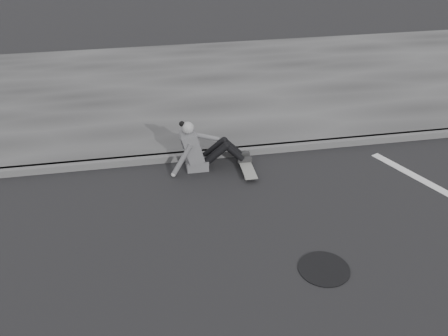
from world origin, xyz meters
name	(u,v)px	position (x,y,z in m)	size (l,w,h in m)	color
ground	(231,255)	(0.00, 0.00, 0.00)	(80.00, 80.00, 0.00)	black
curb	(203,155)	(0.00, 2.58, 0.06)	(24.00, 0.16, 0.12)	#4D4D4D
sidewalk	(184,89)	(0.00, 5.60, 0.06)	(24.00, 6.00, 0.12)	#383838
manhole	(324,269)	(1.11, -0.47, 0.01)	(0.66, 0.66, 0.01)	black
skateboard	(247,167)	(0.66, 2.02, 0.07)	(0.20, 0.78, 0.09)	#A8A8A2
seated_woman	(200,149)	(-0.08, 2.26, 0.36)	(1.38, 0.46, 0.88)	#525255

